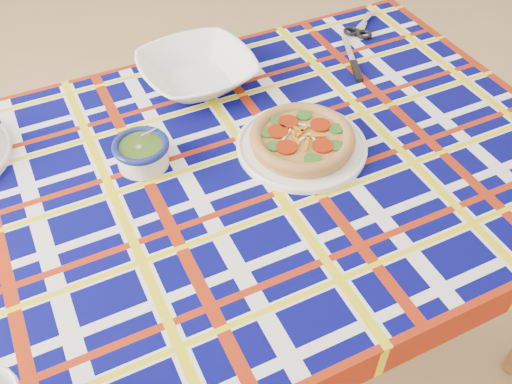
{
  "coord_description": "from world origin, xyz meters",
  "views": [
    {
      "loc": [
        0.18,
        -1.04,
        1.48
      ],
      "look_at": [
        0.25,
        -0.29,
        0.71
      ],
      "focal_mm": 40.0,
      "sensor_mm": 36.0,
      "label": 1
    }
  ],
  "objects_px": {
    "serving_bowl": "(197,71)",
    "dining_table": "(226,199)",
    "pesto_bowl": "(142,151)",
    "main_focaccia_plate": "(302,139)"
  },
  "relations": [
    {
      "from": "main_focaccia_plate",
      "to": "pesto_bowl",
      "type": "xyz_separation_m",
      "value": [
        -0.33,
        -0.02,
        0.01
      ]
    },
    {
      "from": "main_focaccia_plate",
      "to": "dining_table",
      "type": "bearing_deg",
      "value": -158.7
    },
    {
      "from": "dining_table",
      "to": "pesto_bowl",
      "type": "relative_size",
      "value": 14.65
    },
    {
      "from": "main_focaccia_plate",
      "to": "pesto_bowl",
      "type": "relative_size",
      "value": 2.46
    },
    {
      "from": "main_focaccia_plate",
      "to": "serving_bowl",
      "type": "xyz_separation_m",
      "value": [
        -0.21,
        0.26,
        0.01
      ]
    },
    {
      "from": "pesto_bowl",
      "to": "serving_bowl",
      "type": "bearing_deg",
      "value": 66.93
    },
    {
      "from": "serving_bowl",
      "to": "dining_table",
      "type": "bearing_deg",
      "value": -81.84
    },
    {
      "from": "dining_table",
      "to": "pesto_bowl",
      "type": "distance_m",
      "value": 0.2
    },
    {
      "from": "main_focaccia_plate",
      "to": "pesto_bowl",
      "type": "height_order",
      "value": "pesto_bowl"
    },
    {
      "from": "dining_table",
      "to": "main_focaccia_plate",
      "type": "distance_m",
      "value": 0.2
    }
  ]
}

